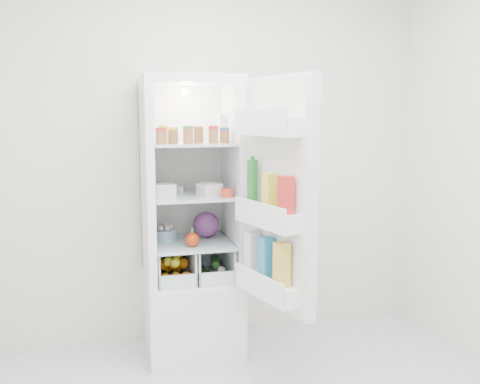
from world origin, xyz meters
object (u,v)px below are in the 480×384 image
object	(u,v)px
fridge_door	(276,200)
red_cabbage	(206,225)
refrigerator	(191,251)
mushroom_bowl	(165,235)

from	to	relation	value
fridge_door	red_cabbage	bearing A→B (deg)	6.63
refrigerator	red_cabbage	world-z (taller)	refrigerator
red_cabbage	fridge_door	xyz separation A→B (m)	(0.28, -0.66, 0.26)
refrigerator	fridge_door	bearing A→B (deg)	-58.43
mushroom_bowl	refrigerator	bearing A→B (deg)	-3.55
mushroom_bowl	red_cabbage	bearing A→B (deg)	3.92
red_cabbage	mushroom_bowl	size ratio (longest dim) A/B	1.11
red_cabbage	refrigerator	bearing A→B (deg)	-165.11
fridge_door	mushroom_bowl	bearing A→B (deg)	24.65
refrigerator	red_cabbage	bearing A→B (deg)	14.89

